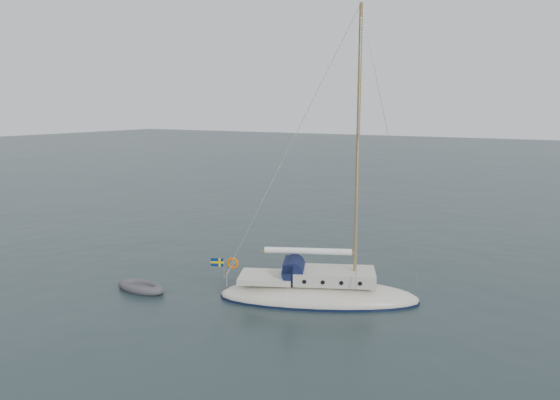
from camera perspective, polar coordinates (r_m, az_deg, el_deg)
The scene contains 3 objects.
ground at distance 28.21m, azimuth 0.28°, elevation -10.18°, with size 300.00×300.00×0.00m, color black.
sailboat at distance 27.55m, azimuth 4.09°, elevation -8.21°, with size 10.49×3.14×14.94m.
dinghy at distance 30.13m, azimuth -14.34°, elevation -8.78°, with size 3.07×1.39×0.44m.
Camera 1 is at (13.12, -23.03, 9.66)m, focal length 35.00 mm.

